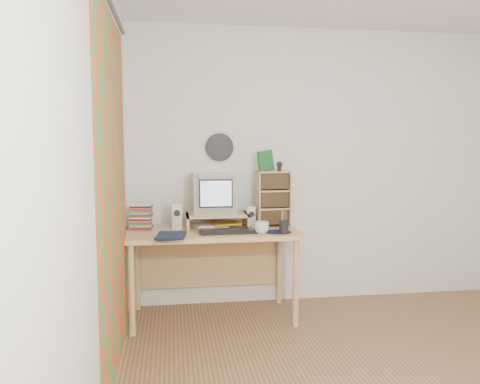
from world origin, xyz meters
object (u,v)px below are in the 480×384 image
object	(u,v)px
crt_monitor	(215,193)
keyboard	(228,231)
desk	(212,244)
cd_rack	(273,199)
dvd_stack	(141,215)
mug	(261,228)
diary	(157,234)

from	to	relation	value
crt_monitor	keyboard	distance (m)	0.43
desk	cd_rack	bearing A→B (deg)	6.11
dvd_stack	mug	xyz separation A→B (m)	(0.96, -0.33, -0.07)
dvd_stack	diary	world-z (taller)	dvd_stack
desk	diary	xyz separation A→B (m)	(-0.45, -0.33, 0.16)
dvd_stack	keyboard	bearing A→B (deg)	-11.73
crt_monitor	dvd_stack	bearing A→B (deg)	-176.12
cd_rack	mug	world-z (taller)	cd_rack
cd_rack	diary	xyz separation A→B (m)	(-0.99, -0.39, -0.21)
desk	diary	world-z (taller)	diary
cd_rack	keyboard	bearing A→B (deg)	-150.15
keyboard	cd_rack	distance (m)	0.57
dvd_stack	mug	distance (m)	1.01
desk	dvd_stack	bearing A→B (deg)	175.58
keyboard	mug	bearing A→B (deg)	-13.30
crt_monitor	mug	world-z (taller)	crt_monitor
mug	diary	distance (m)	0.82
desk	mug	world-z (taller)	mug
dvd_stack	cd_rack	size ratio (longest dim) A/B	0.51
desk	keyboard	world-z (taller)	keyboard
dvd_stack	mug	bearing A→B (deg)	-8.78
crt_monitor	cd_rack	distance (m)	0.51
keyboard	crt_monitor	bearing A→B (deg)	100.82
keyboard	cd_rack	xyz separation A→B (m)	(0.43, 0.29, 0.22)
desk	crt_monitor	distance (m)	0.43
crt_monitor	desk	bearing A→B (deg)	-111.65
desk	crt_monitor	bearing A→B (deg)	68.34
keyboard	diary	bearing A→B (deg)	-173.09
keyboard	dvd_stack	distance (m)	0.76
cd_rack	diary	world-z (taller)	cd_rack
crt_monitor	cd_rack	xyz separation A→B (m)	(0.51, -0.03, -0.05)
diary	cd_rack	bearing A→B (deg)	27.55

